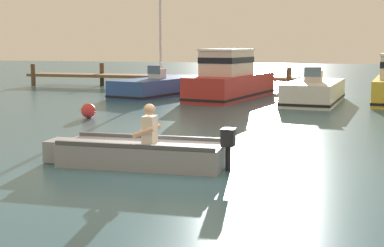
# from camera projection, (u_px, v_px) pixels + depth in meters

# --- Properties ---
(ground_plane) EXTENTS (120.00, 120.00, 0.00)m
(ground_plane) POSITION_uv_depth(u_px,v_px,m) (185.00, 165.00, 10.33)
(ground_plane) COLOR #386070
(wooden_dock) EXTENTS (15.07, 1.64, 1.27)m
(wooden_dock) POSITION_uv_depth(u_px,v_px,m) (156.00, 77.00, 28.95)
(wooden_dock) COLOR brown
(wooden_dock) RESTS_ON ground
(rowboat_with_person) EXTENTS (3.72, 1.25, 1.19)m
(rowboat_with_person) POSITION_uv_depth(u_px,v_px,m) (139.00, 153.00, 10.24)
(rowboat_with_person) COLOR gray
(rowboat_with_person) RESTS_ON ground
(moored_boat_blue) EXTENTS (3.18, 6.20, 4.38)m
(moored_boat_blue) POSITION_uv_depth(u_px,v_px,m) (162.00, 87.00, 24.67)
(moored_boat_blue) COLOR #2D519E
(moored_boat_blue) RESTS_ON ground
(moored_boat_red) EXTENTS (2.85, 6.29, 2.12)m
(moored_boat_red) POSITION_uv_depth(u_px,v_px,m) (230.00, 80.00, 22.95)
(moored_boat_red) COLOR #B72D28
(moored_boat_red) RESTS_ON ground
(moored_boat_white) EXTENTS (2.26, 5.17, 1.43)m
(moored_boat_white) POSITION_uv_depth(u_px,v_px,m) (314.00, 93.00, 21.37)
(moored_boat_white) COLOR white
(moored_boat_white) RESTS_ON ground
(mooring_buoy) EXTENTS (0.46, 0.46, 0.46)m
(mooring_buoy) POSITION_uv_depth(u_px,v_px,m) (88.00, 111.00, 16.96)
(mooring_buoy) COLOR red
(mooring_buoy) RESTS_ON ground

